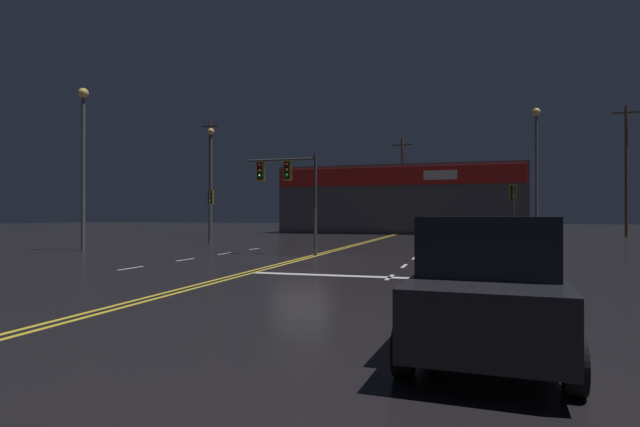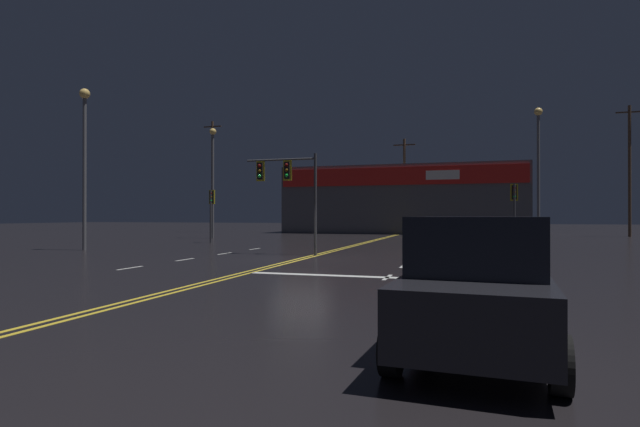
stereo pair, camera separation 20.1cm
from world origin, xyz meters
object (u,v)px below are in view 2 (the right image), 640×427
object	(u,v)px
traffic_signal_corner_northeast	(514,201)
streetlight_near_left	(213,168)
traffic_signal_corner_northwest	(211,204)
streetlight_median_approach	(538,156)
parked_car	(478,284)
traffic_signal_median	(286,179)
streetlight_near_right	(85,146)

from	to	relation	value
traffic_signal_corner_northeast	streetlight_near_left	xyz separation A→B (m)	(-23.22, 6.18, 3.16)
traffic_signal_corner_northwest	streetlight_median_approach	bearing A→B (deg)	17.10
streetlight_median_approach	parked_car	size ratio (longest dim) A/B	2.14
traffic_signal_corner_northwest	streetlight_median_approach	xyz separation A→B (m)	(21.80, 6.71, 3.31)
traffic_signal_corner_northeast	streetlight_median_approach	xyz separation A→B (m)	(2.06, 6.47, 3.26)
traffic_signal_corner_northwest	streetlight_median_approach	world-z (taller)	streetlight_median_approach
traffic_signal_median	streetlight_median_approach	bearing A→B (deg)	48.42
traffic_signal_corner_northwest	streetlight_near_right	distance (m)	9.60
streetlight_median_approach	streetlight_near_left	bearing A→B (deg)	-179.33
traffic_signal_median	streetlight_near_right	xyz separation A→B (m)	(-11.62, -0.51, 2.01)
streetlight_median_approach	parked_car	distance (m)	31.11
traffic_signal_median	streetlight_near_right	world-z (taller)	streetlight_near_right
traffic_signal_median	traffic_signal_corner_northeast	bearing A→B (deg)	36.98
streetlight_median_approach	parked_car	world-z (taller)	streetlight_median_approach
traffic_signal_median	traffic_signal_corner_northeast	xyz separation A→B (m)	(11.09, 8.35, -0.94)
streetlight_near_right	streetlight_median_approach	size ratio (longest dim) A/B	0.94
traffic_signal_corner_northeast	traffic_signal_median	bearing A→B (deg)	-143.02
traffic_signal_corner_northwest	traffic_signal_corner_northeast	distance (m)	19.74
traffic_signal_median	streetlight_near_right	distance (m)	11.81
streetlight_near_right	parked_car	xyz separation A→B (m)	(20.45, -15.06, -4.77)
traffic_signal_corner_northwest	traffic_signal_corner_northeast	bearing A→B (deg)	0.68
streetlight_near_left	streetlight_near_right	xyz separation A→B (m)	(0.51, -15.03, -0.20)
traffic_signal_corner_northwest	traffic_signal_corner_northeast	world-z (taller)	traffic_signal_corner_northeast
traffic_signal_corner_northwest	streetlight_near_left	distance (m)	7.97
traffic_signal_corner_northwest	streetlight_near_left	bearing A→B (deg)	118.45
streetlight_near_right	streetlight_median_approach	bearing A→B (deg)	31.75
streetlight_near_left	parked_car	xyz separation A→B (m)	(20.96, -30.09, -4.97)
parked_car	streetlight_near_right	bearing A→B (deg)	143.63
traffic_signal_corner_northwest	traffic_signal_median	bearing A→B (deg)	-43.15
traffic_signal_corner_northeast	parked_car	world-z (taller)	traffic_signal_corner_northeast
traffic_signal_median	parked_car	bearing A→B (deg)	-60.45
traffic_signal_corner_northeast	streetlight_near_left	size ratio (longest dim) A/B	0.41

